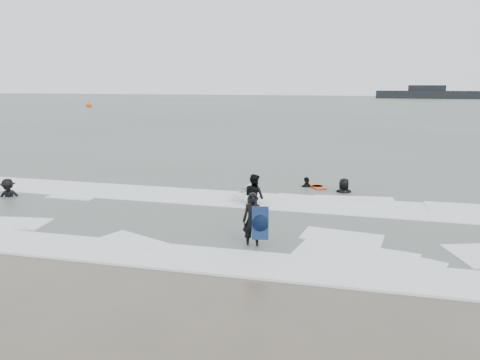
% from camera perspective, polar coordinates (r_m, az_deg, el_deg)
% --- Properties ---
extents(ground, '(320.00, 320.00, 0.00)m').
position_cam_1_polar(ground, '(13.67, -5.46, -8.71)').
color(ground, brown).
rests_on(ground, ground).
extents(sea, '(320.00, 320.00, 0.00)m').
position_cam_1_polar(sea, '(92.21, 12.21, 8.65)').
color(sea, '#47544C').
rests_on(sea, ground).
extents(surfer_centre, '(0.62, 0.42, 1.68)m').
position_cam_1_polar(surfer_centre, '(13.94, 1.54, -8.24)').
color(surfer_centre, black).
rests_on(surfer_centre, ground).
extents(surfer_wading, '(1.13, 1.08, 1.83)m').
position_cam_1_polar(surfer_wading, '(18.50, 1.73, -3.15)').
color(surfer_wading, black).
rests_on(surfer_wading, ground).
extents(surfer_breaker, '(1.25, 1.04, 1.69)m').
position_cam_1_polar(surfer_breaker, '(21.93, -26.35, -2.01)').
color(surfer_breaker, black).
rests_on(surfer_breaker, ground).
extents(surfer_right_near, '(1.04, 0.88, 1.66)m').
position_cam_1_polar(surfer_right_near, '(21.81, 8.14, -0.95)').
color(surfer_right_near, black).
rests_on(surfer_right_near, ground).
extents(surfer_right_far, '(0.98, 0.73, 1.84)m').
position_cam_1_polar(surfer_right_far, '(20.96, 12.52, -1.64)').
color(surfer_right_far, black).
rests_on(surfer_right_far, ground).
extents(surf_foam, '(30.03, 9.06, 0.09)m').
position_cam_1_polar(surf_foam, '(16.99, -1.13, -4.37)').
color(surf_foam, white).
rests_on(surf_foam, ground).
extents(bodyboards, '(3.44, 9.23, 1.25)m').
position_cam_1_polar(bodyboards, '(17.88, 4.67, -2.07)').
color(bodyboards, '#0E1F42').
rests_on(bodyboards, ground).
extents(buoy, '(1.00, 1.00, 1.65)m').
position_cam_1_polar(buoy, '(95.14, -17.93, 8.65)').
color(buoy, '#E04309').
rests_on(buoy, ground).
extents(vessel_horizon, '(28.38, 5.07, 3.85)m').
position_cam_1_polar(vessel_horizon, '(149.62, 21.76, 9.74)').
color(vessel_horizon, black).
rests_on(vessel_horizon, ground).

